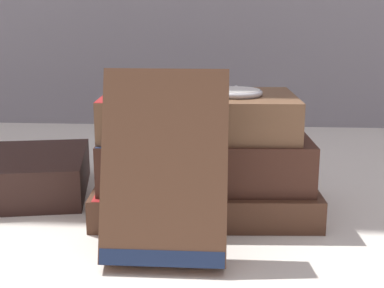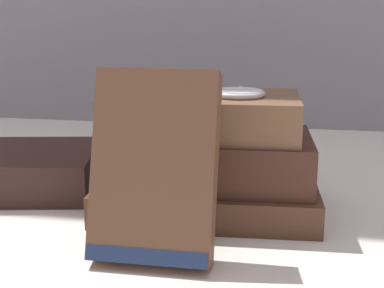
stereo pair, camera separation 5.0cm
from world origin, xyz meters
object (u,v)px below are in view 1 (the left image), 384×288
book_flat_bottom (204,195)px  book_leaning_front (166,174)px  book_flat_middle (201,157)px  pocket_watch (236,92)px  book_flat_top (194,114)px

book_flat_bottom → book_leaning_front: (-0.02, -0.11, 0.05)m
book_leaning_front → book_flat_middle: bearing=78.8°
book_leaning_front → pocket_watch: size_ratio=2.86×
book_flat_bottom → book_flat_top: 0.08m
book_flat_bottom → book_leaning_front: bearing=-106.3°
book_flat_bottom → pocket_watch: bearing=-10.1°
book_flat_bottom → pocket_watch: (0.03, -0.00, 0.10)m
book_flat_middle → pocket_watch: (0.03, -0.00, 0.06)m
book_flat_bottom → pocket_watch: size_ratio=4.16×
pocket_watch → book_leaning_front: bearing=-117.3°
book_flat_middle → book_flat_top: (-0.01, 0.00, 0.04)m
book_flat_middle → pocket_watch: 0.07m
book_flat_middle → book_leaning_front: 0.11m
book_flat_bottom → book_flat_top: book_flat_top is taller
book_leaning_front → pocket_watch: book_leaning_front is taller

